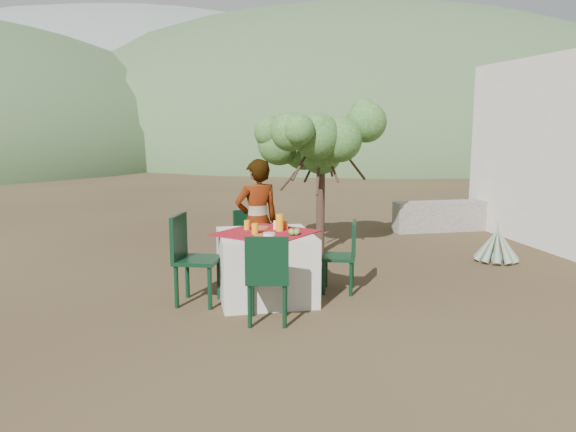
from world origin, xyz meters
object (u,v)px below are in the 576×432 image
object	(u,v)px
table	(266,266)
agave	(497,246)
juice_pitcher	(280,223)
chair_far	(251,238)
chair_left	(190,255)
chair_right	(345,253)
chair_near	(267,275)
person	(257,221)
shrub_tree	(324,148)

from	to	relation	value
table	agave	xyz separation A→B (m)	(3.51, 1.06, -0.15)
juice_pitcher	chair_far	bearing A→B (deg)	100.34
chair_far	agave	world-z (taller)	chair_far
chair_left	chair_right	world-z (taller)	chair_left
chair_near	chair_left	size ratio (longest dim) A/B	0.92
chair_near	chair_right	xyz separation A→B (m)	(1.06, 0.90, -0.04)
person	juice_pitcher	distance (m)	0.66
chair_far	agave	bearing A→B (deg)	-22.37
person	chair_left	bearing A→B (deg)	26.44
chair_left	shrub_tree	world-z (taller)	shrub_tree
agave	juice_pitcher	world-z (taller)	juice_pitcher
chair_left	person	bearing A→B (deg)	-31.29
table	shrub_tree	bearing A→B (deg)	60.08
chair_near	person	distance (m)	1.54
chair_far	chair_near	size ratio (longest dim) A/B	0.93
juice_pitcher	chair_right	bearing A→B (deg)	1.94
table	chair_left	distance (m)	0.85
chair_left	agave	bearing A→B (deg)	-56.87
table	chair_right	distance (m)	0.95
shrub_tree	juice_pitcher	world-z (taller)	shrub_tree
juice_pitcher	agave	bearing A→B (deg)	16.87
agave	juice_pitcher	distance (m)	3.55
table	juice_pitcher	world-z (taller)	juice_pitcher
chair_right	shrub_tree	world-z (taller)	shrub_tree
person	agave	xyz separation A→B (m)	(3.51, 0.38, -0.54)
chair_left	juice_pitcher	size ratio (longest dim) A/B	5.14
chair_left	juice_pitcher	world-z (taller)	chair_left
table	agave	bearing A→B (deg)	16.82
chair_right	person	xyz separation A→B (m)	(-0.94, 0.61, 0.30)
chair_left	person	distance (m)	1.10
chair_far	chair_near	world-z (taller)	chair_near
chair_far	shrub_tree	world-z (taller)	shrub_tree
chair_near	person	world-z (taller)	person
table	chair_right	size ratio (longest dim) A/B	1.55
chair_left	person	size ratio (longest dim) A/B	0.64
person	juice_pitcher	bearing A→B (deg)	91.74
chair_right	person	size ratio (longest dim) A/B	0.55
chair_far	shrub_tree	xyz separation A→B (m)	(1.25, 1.02, 1.12)
agave	juice_pitcher	bearing A→B (deg)	-163.13
chair_right	agave	size ratio (longest dim) A/B	1.24
chair_near	chair_left	world-z (taller)	chair_left
chair_left	chair_near	bearing A→B (deg)	-119.51
shrub_tree	juice_pitcher	distance (m)	2.46
chair_left	person	world-z (taller)	person
chair_right	person	distance (m)	1.16
agave	chair_right	bearing A→B (deg)	-158.97
chair_near	agave	bearing A→B (deg)	-140.64
chair_near	shrub_tree	world-z (taller)	shrub_tree
chair_far	juice_pitcher	world-z (taller)	juice_pitcher
table	chair_near	world-z (taller)	chair_near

